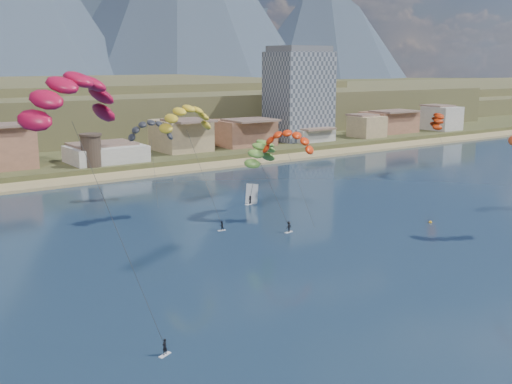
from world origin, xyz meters
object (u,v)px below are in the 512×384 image
(kitesurfer_red, at_px, (70,91))
(watchtower, at_px, (91,150))
(kitesurfer_green, at_px, (261,149))
(apartment_tower, at_px, (299,94))
(windsurfer, at_px, (251,198))
(buoy, at_px, (430,222))
(kitesurfer_yellow, at_px, (186,114))

(kitesurfer_red, bearing_deg, watchtower, 69.10)
(watchtower, xyz_separation_m, kitesurfer_green, (10.27, -61.62, 6.48))
(apartment_tower, relative_size, kitesurfer_green, 1.81)
(apartment_tower, xyz_separation_m, kitesurfer_red, (-115.86, -107.93, 8.28))
(watchtower, height_order, kitesurfer_green, kitesurfer_green)
(windsurfer, bearing_deg, kitesurfer_red, -140.46)
(windsurfer, height_order, buoy, windsurfer)
(watchtower, bearing_deg, windsurfer, -74.87)
(kitesurfer_red, bearing_deg, buoy, 8.42)
(kitesurfer_green, bearing_deg, watchtower, 99.46)
(kitesurfer_green, height_order, windsurfer, kitesurfer_green)
(kitesurfer_yellow, bearing_deg, apartment_tower, 40.68)
(watchtower, distance_m, kitesurfer_yellow, 58.86)
(apartment_tower, bearing_deg, kitesurfer_green, -132.68)
(kitesurfer_yellow, bearing_deg, windsurfer, 15.26)
(watchtower, relative_size, buoy, 13.97)
(apartment_tower, height_order, kitesurfer_yellow, apartment_tower)
(kitesurfer_red, relative_size, kitesurfer_green, 1.65)
(apartment_tower, xyz_separation_m, kitesurfer_yellow, (-82.93, -71.27, 1.81))
(watchtower, height_order, kitesurfer_yellow, kitesurfer_yellow)
(watchtower, relative_size, kitesurfer_red, 0.29)
(watchtower, distance_m, kitesurfer_red, 102.46)
(kitesurfer_green, height_order, buoy, kitesurfer_green)
(buoy, bearing_deg, apartment_tower, 64.15)
(kitesurfer_yellow, bearing_deg, kitesurfer_red, -131.94)
(kitesurfer_red, height_order, kitesurfer_yellow, kitesurfer_red)
(apartment_tower, distance_m, buoy, 110.11)
(apartment_tower, relative_size, watchtower, 3.72)
(kitesurfer_green, bearing_deg, kitesurfer_yellow, 161.76)
(watchtower, bearing_deg, apartment_tower, 9.93)
(kitesurfer_yellow, bearing_deg, buoy, -36.73)
(apartment_tower, xyz_separation_m, watchtower, (-80.00, -14.00, -11.45))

